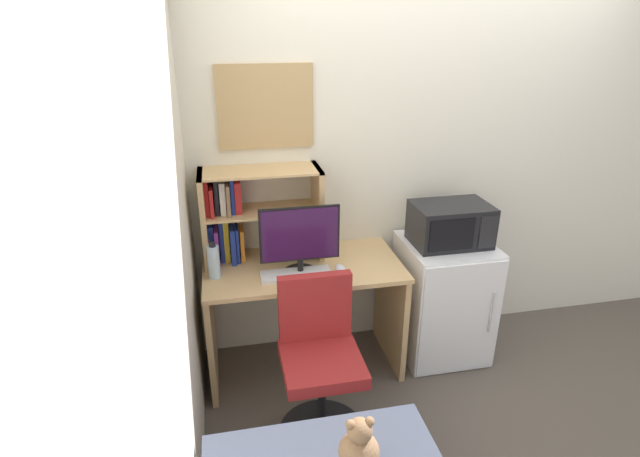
{
  "coord_description": "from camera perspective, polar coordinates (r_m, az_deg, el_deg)",
  "views": [
    {
      "loc": [
        -1.39,
        -2.99,
        2.15
      ],
      "look_at": [
        -0.84,
        -0.34,
        1.01
      ],
      "focal_mm": 27.79,
      "sensor_mm": 36.0,
      "label": 1
    }
  ],
  "objects": [
    {
      "name": "monitor",
      "position": [
        2.86,
        -2.33,
        -1.18
      ],
      "size": [
        0.47,
        0.2,
        0.42
      ],
      "color": "black",
      "rests_on": "desk"
    },
    {
      "name": "teddy_bear",
      "position": [
        2.18,
        4.52,
        -23.81
      ],
      "size": [
        0.17,
        0.17,
        0.25
      ],
      "color": "#846042",
      "rests_on": "bed"
    },
    {
      "name": "wall_corkboard",
      "position": [
        3.02,
        -6.32,
        13.74
      ],
      "size": [
        0.57,
        0.02,
        0.49
      ],
      "primitive_type": "cube",
      "color": "tan"
    },
    {
      "name": "mini_fridge",
      "position": [
        3.49,
        13.92,
        -7.79
      ],
      "size": [
        0.56,
        0.57,
        0.82
      ],
      "color": "white",
      "rests_on": "ground_plane"
    },
    {
      "name": "wall_back",
      "position": [
        3.6,
        18.77,
        8.02
      ],
      "size": [
        6.4,
        0.04,
        2.6
      ],
      "primitive_type": "cube",
      "color": "silver",
      "rests_on": "ground_plane"
    },
    {
      "name": "keyboard",
      "position": [
        2.92,
        -2.77,
        -5.31
      ],
      "size": [
        0.41,
        0.14,
        0.02
      ],
      "primitive_type": "cube",
      "color": "silver",
      "rests_on": "desk"
    },
    {
      "name": "desk",
      "position": [
        3.16,
        -1.91,
        -8.07
      ],
      "size": [
        1.21,
        0.62,
        0.76
      ],
      "color": "tan",
      "rests_on": "ground_plane"
    },
    {
      "name": "desk_chair",
      "position": [
        2.77,
        -0.02,
        -15.86
      ],
      "size": [
        0.48,
        0.48,
        0.92
      ],
      "color": "black",
      "rests_on": "ground_plane"
    },
    {
      "name": "wall_left",
      "position": [
        1.64,
        -18.26,
        -9.56
      ],
      "size": [
        0.04,
        4.4,
        2.6
      ],
      "primitive_type": "cube",
      "color": "silver",
      "rests_on": "ground_plane"
    },
    {
      "name": "microwave",
      "position": [
        3.26,
        14.79,
        0.48
      ],
      "size": [
        0.48,
        0.33,
        0.27
      ],
      "color": "black",
      "rests_on": "mini_fridge"
    },
    {
      "name": "water_bottle",
      "position": [
        2.93,
        -12.15,
        -3.73
      ],
      "size": [
        0.07,
        0.07,
        0.22
      ],
      "color": "silver",
      "rests_on": "desk"
    },
    {
      "name": "computer_mouse",
      "position": [
        2.96,
        2.34,
        -4.67
      ],
      "size": [
        0.06,
        0.11,
        0.04
      ],
      "primitive_type": "ellipsoid",
      "color": "silver",
      "rests_on": "desk"
    },
    {
      "name": "hutch_bookshelf",
      "position": [
        3.06,
        -8.84,
        1.77
      ],
      "size": [
        0.73,
        0.29,
        0.57
      ],
      "color": "tan",
      "rests_on": "desk"
    }
  ]
}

